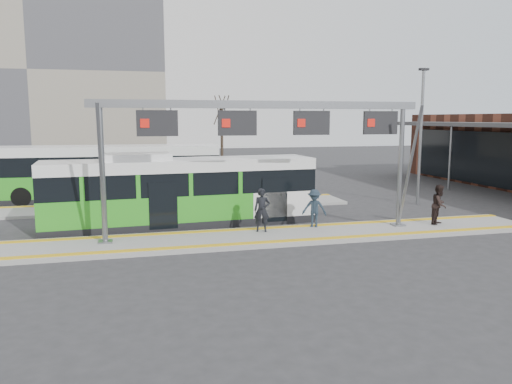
% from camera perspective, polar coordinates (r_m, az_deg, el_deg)
% --- Properties ---
extents(ground, '(120.00, 120.00, 0.00)m').
position_cam_1_polar(ground, '(19.79, 2.38, -5.26)').
color(ground, '#2D2D30').
rests_on(ground, ground).
extents(platform_main, '(22.00, 3.00, 0.15)m').
position_cam_1_polar(platform_main, '(19.77, 2.38, -5.05)').
color(platform_main, gray).
rests_on(platform_main, ground).
extents(platform_second, '(20.00, 3.00, 0.15)m').
position_cam_1_polar(platform_second, '(26.86, -10.79, -1.61)').
color(platform_second, gray).
rests_on(platform_second, ground).
extents(tactile_main, '(22.00, 2.65, 0.02)m').
position_cam_1_polar(tactile_main, '(19.75, 2.39, -4.81)').
color(tactile_main, gold).
rests_on(tactile_main, platform_main).
extents(tactile_second, '(20.00, 0.35, 0.02)m').
position_cam_1_polar(tactile_second, '(27.98, -10.95, -1.04)').
color(tactile_second, gold).
rests_on(tactile_second, platform_second).
extents(gantry, '(13.00, 1.68, 5.20)m').
position_cam_1_polar(gantry, '(19.39, 1.25, 7.30)').
color(gantry, slate).
rests_on(gantry, platform_main).
extents(apartment_block, '(24.50, 12.50, 18.40)m').
position_cam_1_polar(apartment_block, '(55.26, -23.62, 12.42)').
color(apartment_block, gray).
rests_on(apartment_block, ground).
extents(hero_bus, '(11.82, 3.18, 3.22)m').
position_cam_1_polar(hero_bus, '(22.12, -8.57, -0.01)').
color(hero_bus, black).
rests_on(hero_bus, ground).
extents(bg_bus_green, '(12.66, 3.25, 3.14)m').
position_cam_1_polar(bg_bus_green, '(29.80, -16.58, 2.03)').
color(bg_bus_green, black).
rests_on(bg_bus_green, ground).
extents(passenger_a, '(0.72, 0.56, 1.75)m').
position_cam_1_polar(passenger_a, '(20.05, 0.68, -2.08)').
color(passenger_a, black).
rests_on(passenger_a, platform_main).
extents(passenger_b, '(1.06, 1.02, 1.71)m').
position_cam_1_polar(passenger_b, '(22.86, 20.22, -1.35)').
color(passenger_b, black).
rests_on(passenger_b, platform_main).
extents(passenger_c, '(1.18, 1.00, 1.59)m').
position_cam_1_polar(passenger_c, '(21.07, 6.68, -1.85)').
color(passenger_c, '#1F2C39').
rests_on(passenger_c, platform_main).
extents(tree_left, '(1.40, 1.40, 7.76)m').
position_cam_1_polar(tree_left, '(50.17, -16.46, 9.44)').
color(tree_left, '#382B21').
rests_on(tree_left, ground).
extents(tree_mid, '(1.40, 1.40, 7.22)m').
position_cam_1_polar(tree_mid, '(50.81, -3.95, 9.28)').
color(tree_mid, '#382B21').
rests_on(tree_mid, ground).
extents(lamp_east, '(0.50, 0.25, 7.31)m').
position_cam_1_polar(lamp_east, '(28.43, 18.32, 6.41)').
color(lamp_east, slate).
rests_on(lamp_east, ground).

